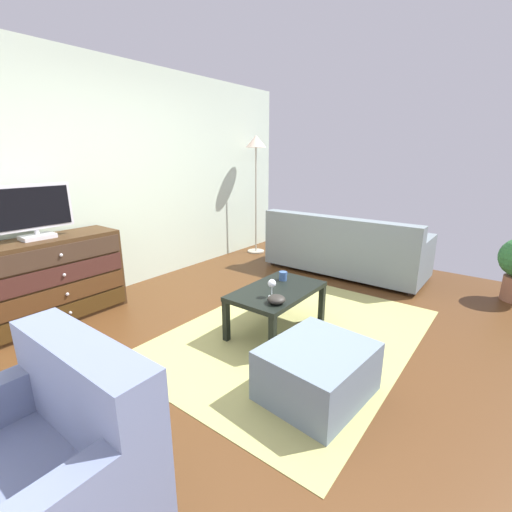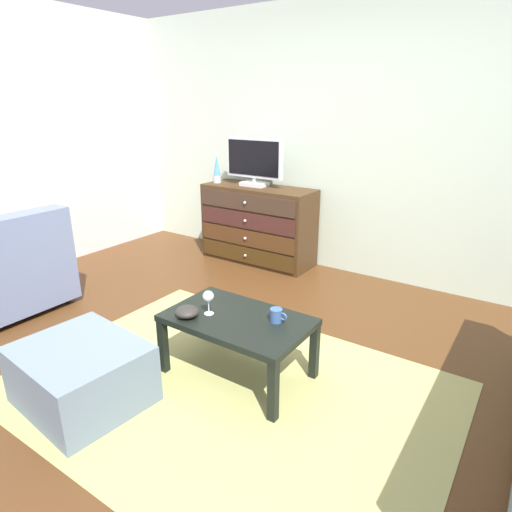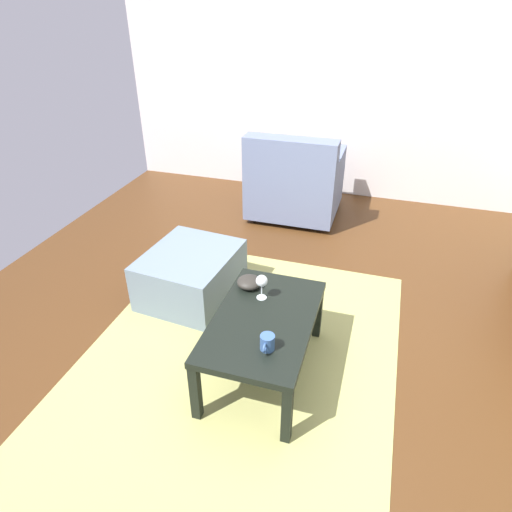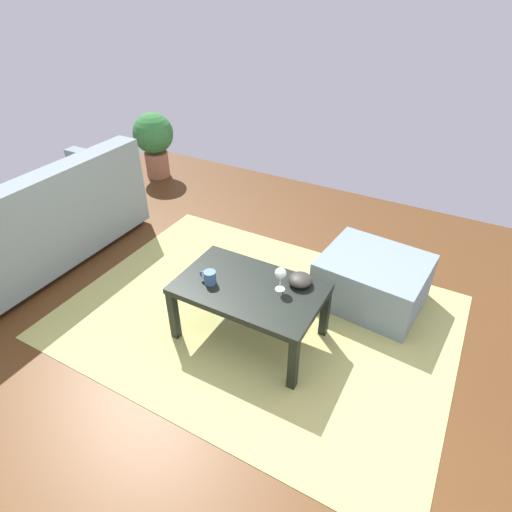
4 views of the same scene
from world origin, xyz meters
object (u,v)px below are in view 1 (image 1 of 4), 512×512
at_px(couch_large, 343,251).
at_px(standing_lamp, 256,153).
at_px(tv, 33,211).
at_px(bowl_decorative, 276,299).
at_px(dresser, 54,279).
at_px(wine_glass, 272,284).
at_px(armchair, 34,484).
at_px(mug, 283,276).
at_px(ottoman, 317,371).
at_px(coffee_table, 277,294).

relative_size(couch_large, standing_lamp, 1.13).
relative_size(tv, standing_lamp, 0.36).
bearing_deg(bowl_decorative, standing_lamp, 40.47).
height_order(dresser, wine_glass, dresser).
relative_size(tv, armchair, 0.79).
height_order(tv, wine_glass, tv).
relative_size(mug, standing_lamp, 0.06).
height_order(dresser, ottoman, dresser).
height_order(tv, armchair, tv).
distance_m(dresser, tv, 0.68).
bearing_deg(coffee_table, dresser, 120.58).
bearing_deg(standing_lamp, wine_glass, -140.00).
bearing_deg(mug, standing_lamp, 43.32).
distance_m(tv, standing_lamp, 3.28).
xyz_separation_m(coffee_table, mug, (0.23, 0.09, 0.10)).
relative_size(dresser, tv, 1.83).
relative_size(coffee_table, couch_large, 0.43).
height_order(couch_large, standing_lamp, standing_lamp).
relative_size(dresser, wine_glass, 7.88).
bearing_deg(mug, couch_large, 4.27).
distance_m(dresser, standing_lamp, 3.39).
bearing_deg(tv, bowl_decorative, -66.25).
distance_m(coffee_table, standing_lamp, 3.02).
bearing_deg(armchair, ottoman, -14.90).
relative_size(armchair, ottoman, 1.22).
distance_m(coffee_table, couch_large, 1.94).
relative_size(bowl_decorative, armchair, 0.18).
bearing_deg(armchair, tv, 66.12).
distance_m(wine_glass, couch_large, 2.13).
bearing_deg(armchair, standing_lamp, 26.85).
bearing_deg(couch_large, standing_lamp, 84.88).
bearing_deg(standing_lamp, bowl_decorative, -139.53).
height_order(mug, bowl_decorative, mug).
height_order(wine_glass, couch_large, couch_large).
xyz_separation_m(dresser, armchair, (-1.04, -2.19, -0.06)).
bearing_deg(ottoman, armchair, 165.10).
relative_size(couch_large, ottoman, 3.00).
xyz_separation_m(tv, wine_glass, (0.99, -1.96, -0.56)).
relative_size(wine_glass, standing_lamp, 0.08).
height_order(bowl_decorative, couch_large, couch_large).
height_order(dresser, couch_large, dresser).
distance_m(tv, coffee_table, 2.34).
height_order(mug, ottoman, mug).
distance_m(bowl_decorative, couch_large, 2.23).
height_order(dresser, mug, dresser).
relative_size(dresser, coffee_table, 1.38).
bearing_deg(ottoman, dresser, 101.20).
bearing_deg(bowl_decorative, wine_glass, 50.63).
xyz_separation_m(couch_large, standing_lamp, (0.14, 1.61, 1.28)).
distance_m(ottoman, standing_lamp, 3.95).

